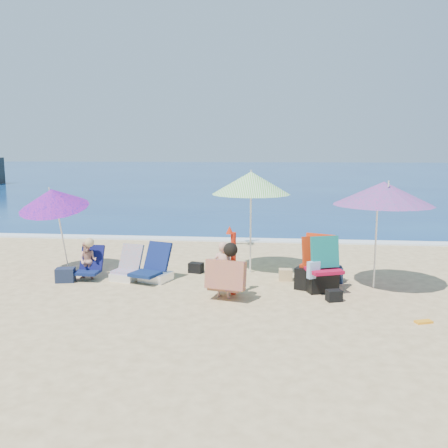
# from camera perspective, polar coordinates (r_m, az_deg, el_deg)

# --- Properties ---
(ground) EXTENTS (120.00, 120.00, 0.00)m
(ground) POSITION_cam_1_polar(r_m,az_deg,el_deg) (8.30, 1.35, -8.63)
(ground) COLOR #D8BC84
(ground) RESTS_ON ground
(sea) EXTENTS (120.00, 80.00, 0.12)m
(sea) POSITION_cam_1_polar(r_m,az_deg,el_deg) (52.96, 5.37, 6.07)
(sea) COLOR navy
(sea) RESTS_ON ground
(foam) EXTENTS (120.00, 0.50, 0.04)m
(foam) POSITION_cam_1_polar(r_m,az_deg,el_deg) (13.24, 3.16, -1.92)
(foam) COLOR white
(foam) RESTS_ON ground
(umbrella_turquoise) EXTENTS (2.28, 2.28, 1.97)m
(umbrella_turquoise) POSITION_cam_1_polar(r_m,az_deg,el_deg) (8.78, 18.36, 3.45)
(umbrella_turquoise) COLOR white
(umbrella_turquoise) RESTS_ON ground
(umbrella_striped) EXTENTS (1.61, 1.61, 2.09)m
(umbrella_striped) POSITION_cam_1_polar(r_m,az_deg,el_deg) (9.61, 3.22, 4.86)
(umbrella_striped) COLOR white
(umbrella_striped) RESTS_ON ground
(umbrella_blue) EXTENTS (1.45, 1.50, 1.86)m
(umbrella_blue) POSITION_cam_1_polar(r_m,az_deg,el_deg) (10.12, -19.62, 2.86)
(umbrella_blue) COLOR white
(umbrella_blue) RESTS_ON ground
(furled_umbrella) EXTENTS (0.17, 0.13, 1.21)m
(furled_umbrella) POSITION_cam_1_polar(r_m,az_deg,el_deg) (8.27, 1.03, -3.94)
(furled_umbrella) COLOR red
(furled_umbrella) RESTS_ON ground
(chair_navy) EXTENTS (0.79, 0.85, 0.72)m
(chair_navy) POSITION_cam_1_polar(r_m,az_deg,el_deg) (9.32, -8.25, -5.53)
(chair_navy) COLOR #0D1E48
(chair_navy) RESTS_ON ground
(chair_rainbow) EXTENTS (0.59, 0.69, 0.65)m
(chair_rainbow) POSITION_cam_1_polar(r_m,az_deg,el_deg) (9.54, -11.44, -5.41)
(chair_rainbow) COLOR #D84C5D
(chair_rainbow) RESTS_ON ground
(camp_chair_left) EXTENTS (0.79, 0.76, 0.96)m
(camp_chair_left) POSITION_cam_1_polar(r_m,az_deg,el_deg) (8.90, 10.63, -5.65)
(camp_chair_left) COLOR #B0280C
(camp_chair_left) RESTS_ON ground
(camp_chair_right) EXTENTS (0.73, 0.78, 1.01)m
(camp_chair_right) POSITION_cam_1_polar(r_m,az_deg,el_deg) (8.70, 11.36, -5.48)
(camp_chair_right) COLOR maroon
(camp_chair_right) RESTS_ON ground
(person_center) EXTENTS (0.70, 0.71, 0.98)m
(person_center) POSITION_cam_1_polar(r_m,az_deg,el_deg) (8.07, 0.11, -5.64)
(person_center) COLOR tan
(person_center) RESTS_ON ground
(person_left) EXTENTS (0.48, 0.55, 0.82)m
(person_left) POSITION_cam_1_polar(r_m,az_deg,el_deg) (9.67, -15.77, -4.14)
(person_left) COLOR tan
(person_left) RESTS_ON ground
(bag_navy_a) EXTENTS (0.38, 0.31, 0.27)m
(bag_navy_a) POSITION_cam_1_polar(r_m,az_deg,el_deg) (9.65, -18.28, -5.75)
(bag_navy_a) COLOR #182136
(bag_navy_a) RESTS_ON ground
(bag_black_a) EXTENTS (0.32, 0.27, 0.20)m
(bag_black_a) POSITION_cam_1_polar(r_m,az_deg,el_deg) (9.87, -3.33, -5.18)
(bag_black_a) COLOR black
(bag_black_a) RESTS_ON ground
(bag_tan) EXTENTS (0.26, 0.19, 0.22)m
(bag_tan) POSITION_cam_1_polar(r_m,az_deg,el_deg) (9.35, 7.30, -5.98)
(bag_tan) COLOR tan
(bag_tan) RESTS_ON ground
(bag_navy_b) EXTENTS (0.39, 0.29, 0.29)m
(bag_navy_b) POSITION_cam_1_polar(r_m,az_deg,el_deg) (9.40, 12.62, -5.82)
(bag_navy_b) COLOR #182235
(bag_navy_b) RESTS_ON ground
(bag_black_b) EXTENTS (0.29, 0.24, 0.19)m
(bag_black_b) POSITION_cam_1_polar(r_m,az_deg,el_deg) (8.25, 12.90, -8.27)
(bag_black_b) COLOR black
(bag_black_b) RESTS_ON ground
(orange_item) EXTENTS (0.27, 0.19, 0.03)m
(orange_item) POSITION_cam_1_polar(r_m,az_deg,el_deg) (7.68, 22.57, -10.65)
(orange_item) COLOR orange
(orange_item) RESTS_ON ground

